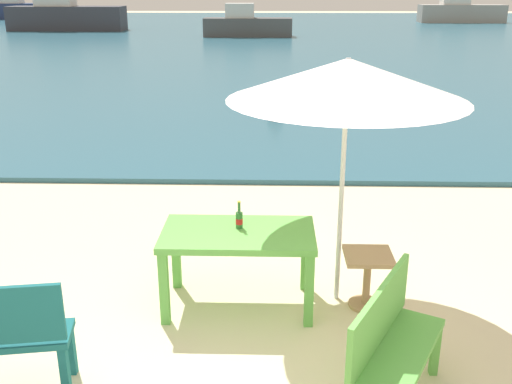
# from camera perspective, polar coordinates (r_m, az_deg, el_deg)

# --- Properties ---
(sea_water) EXTENTS (120.00, 50.00, 0.08)m
(sea_water) POSITION_cam_1_polar(r_m,az_deg,el_deg) (33.59, 1.57, 14.75)
(sea_water) COLOR #2D6075
(sea_water) RESTS_ON ground_plane
(picnic_table_green) EXTENTS (1.40, 0.80, 0.76)m
(picnic_table_green) POSITION_cam_1_polar(r_m,az_deg,el_deg) (5.45, -1.72, -4.86)
(picnic_table_green) COLOR #60B24C
(picnic_table_green) RESTS_ON ground_plane
(beer_bottle_amber) EXTENTS (0.07, 0.07, 0.26)m
(beer_bottle_amber) POSITION_cam_1_polar(r_m,az_deg,el_deg) (5.44, -1.63, -2.59)
(beer_bottle_amber) COLOR #2D662D
(beer_bottle_amber) RESTS_ON picnic_table_green
(patio_umbrella) EXTENTS (2.10, 2.10, 2.30)m
(patio_umbrella) POSITION_cam_1_polar(r_m,az_deg,el_deg) (5.20, 8.80, 10.65)
(patio_umbrella) COLOR silver
(patio_umbrella) RESTS_ON ground_plane
(side_table_wood) EXTENTS (0.44, 0.44, 0.54)m
(side_table_wood) POSITION_cam_1_polar(r_m,az_deg,el_deg) (5.65, 10.68, -7.62)
(side_table_wood) COLOR tan
(side_table_wood) RESTS_ON ground_plane
(bench_green_left) EXTENTS (0.88, 1.23, 0.95)m
(bench_green_left) POSITION_cam_1_polar(r_m,az_deg,el_deg) (4.35, 12.84, -13.92)
(bench_green_left) COLOR #60B24C
(bench_green_left) RESTS_ON ground_plane
(swimmer_person) EXTENTS (0.34, 0.34, 0.41)m
(swimmer_person) POSITION_cam_1_polar(r_m,az_deg,el_deg) (12.90, 1.84, 7.69)
(swimmer_person) COLOR tan
(swimmer_person) RESTS_ON sea_water
(boat_sailboat) EXTENTS (4.73, 1.29, 1.72)m
(boat_sailboat) POSITION_cam_1_polar(r_m,az_deg,el_deg) (33.07, -0.91, 15.82)
(boat_sailboat) COLOR #4C4C4C
(boat_sailboat) RESTS_ON sea_water
(boat_tanker) EXTENTS (6.88, 1.88, 2.50)m
(boat_tanker) POSITION_cam_1_polar(r_m,az_deg,el_deg) (39.02, -17.89, 15.92)
(boat_tanker) COLOR #38383F
(boat_tanker) RESTS_ON sea_water
(boat_barge) EXTENTS (5.82, 1.59, 2.12)m
(boat_barge) POSITION_cam_1_polar(r_m,az_deg,el_deg) (52.11, -22.06, 16.02)
(boat_barge) COLOR navy
(boat_barge) RESTS_ON sea_water
(boat_ferry) EXTENTS (6.02, 1.64, 2.19)m
(boat_ferry) POSITION_cam_1_polar(r_m,az_deg,el_deg) (47.03, 19.10, 16.14)
(boat_ferry) COLOR gray
(boat_ferry) RESTS_ON sea_water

